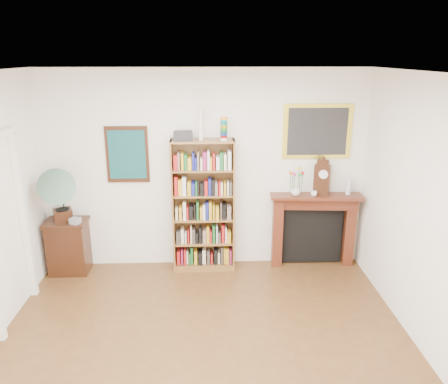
% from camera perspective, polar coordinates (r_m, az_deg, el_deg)
% --- Properties ---
extents(room, '(4.51, 5.01, 2.81)m').
position_cam_1_polar(room, '(3.74, -2.82, -7.13)').
color(room, '#4E3017').
rests_on(room, ground).
extents(door_casing, '(0.08, 1.02, 2.17)m').
position_cam_1_polar(door_casing, '(5.40, -26.77, -2.74)').
color(door_casing, white).
rests_on(door_casing, left_wall).
extents(teal_poster, '(0.58, 0.04, 0.78)m').
position_cam_1_polar(teal_poster, '(6.12, -12.52, 4.80)').
color(teal_poster, black).
rests_on(teal_poster, back_wall).
extents(small_picture, '(0.26, 0.04, 0.30)m').
position_cam_1_polar(small_picture, '(5.91, -2.70, 11.63)').
color(small_picture, white).
rests_on(small_picture, back_wall).
extents(gilt_painting, '(0.95, 0.04, 0.75)m').
position_cam_1_polar(gilt_painting, '(6.15, 12.09, 7.73)').
color(gilt_painting, yellow).
rests_on(gilt_painting, back_wall).
extents(bookshelf, '(0.86, 0.31, 2.16)m').
position_cam_1_polar(bookshelf, '(6.04, -2.73, -0.93)').
color(bookshelf, brown).
rests_on(bookshelf, floor).
extents(side_cabinet, '(0.57, 0.41, 0.77)m').
position_cam_1_polar(side_cabinet, '(6.54, -19.64, -6.71)').
color(side_cabinet, black).
rests_on(side_cabinet, floor).
extents(fireplace, '(1.30, 0.39, 1.08)m').
position_cam_1_polar(fireplace, '(6.43, 11.59, -4.04)').
color(fireplace, '#4B2111').
rests_on(fireplace, floor).
extents(gramophone, '(0.67, 0.74, 0.79)m').
position_cam_1_polar(gramophone, '(6.19, -21.03, -0.00)').
color(gramophone, black).
rests_on(gramophone, side_cabinet).
extents(cd_stack, '(0.15, 0.15, 0.08)m').
position_cam_1_polar(cd_stack, '(6.24, -18.86, -3.57)').
color(cd_stack, '#ACACB8').
rests_on(cd_stack, side_cabinet).
extents(mantel_clock, '(0.24, 0.19, 0.49)m').
position_cam_1_polar(mantel_clock, '(6.20, 12.68, 1.78)').
color(mantel_clock, black).
rests_on(mantel_clock, fireplace).
extents(flower_vase, '(0.17, 0.17, 0.14)m').
position_cam_1_polar(flower_vase, '(6.14, 9.35, 0.19)').
color(flower_vase, silver).
rests_on(flower_vase, fireplace).
extents(teacup, '(0.11, 0.11, 0.07)m').
position_cam_1_polar(teacup, '(6.17, 11.67, -0.21)').
color(teacup, white).
rests_on(teacup, fireplace).
extents(bottle_left, '(0.07, 0.07, 0.24)m').
position_cam_1_polar(bottle_left, '(6.33, 15.92, 0.75)').
color(bottle_left, silver).
rests_on(bottle_left, fireplace).
extents(bottle_right, '(0.06, 0.06, 0.20)m').
position_cam_1_polar(bottle_right, '(6.37, 16.00, 0.64)').
color(bottle_right, silver).
rests_on(bottle_right, fireplace).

